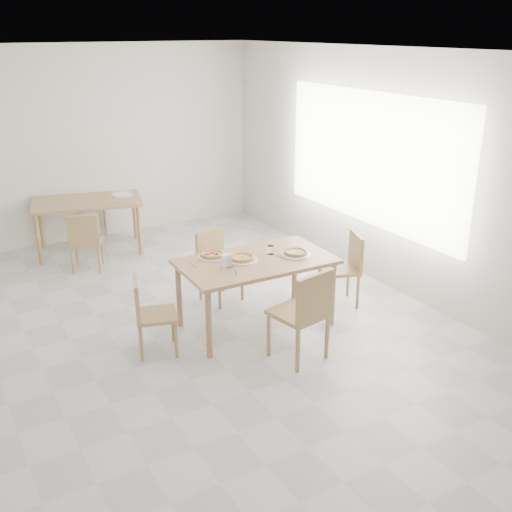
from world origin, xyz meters
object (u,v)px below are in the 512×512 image
chair_south (305,309)px  pizza_margherita (242,258)px  chair_west (148,311)px  pizza_pepperoni (212,254)px  napkin_holder (226,261)px  main_table (256,267)px  tumbler_a (228,262)px  chair_north (216,260)px  chair_back_s (85,238)px  plate_mushroom (296,254)px  second_table (87,206)px  chair_back_n (85,201)px  chair_east (346,264)px  plate_pepperoni (212,257)px  tumbler_b (271,250)px  plate_empty (122,195)px  pizza_mushroom (296,252)px  plate_margherita (242,260)px

chair_south → pizza_margherita: bearing=-91.0°
chair_west → pizza_pepperoni: pizza_pepperoni is taller
napkin_holder → chair_south: bearing=-80.4°
main_table → tumbler_a: size_ratio=14.33×
chair_north → chair_back_s: (-1.09, 1.59, -0.01)m
plate_mushroom → second_table: bearing=111.9°
tumbler_a → chair_back_n: bearing=95.2°
chair_east → plate_pepperoni: size_ratio=2.81×
plate_mushroom → chair_back_s: bearing=121.8°
chair_south → napkin_holder: bearing=-76.1°
tumbler_b → plate_empty: size_ratio=0.31×
chair_east → plate_empty: chair_east is taller
chair_north → chair_west: bearing=-158.7°
chair_back_s → plate_empty: (0.77, 0.74, 0.30)m
napkin_holder → second_table: napkin_holder is taller
chair_east → pizza_mushroom: chair_east is taller
plate_margherita → plate_empty: same height
tumbler_b → plate_empty: (-0.58, 3.08, -0.04)m
chair_east → pizza_pepperoni: 1.59m
pizza_pepperoni → napkin_holder: (-0.00, -0.32, 0.03)m
chair_south → plate_pepperoni: 1.24m
chair_north → chair_east: bearing=-49.3°
second_table → chair_back_n: (0.18, 0.81, -0.15)m
pizza_mushroom → tumbler_b: bearing=140.9°
chair_north → plate_margherita: bearing=-110.3°
main_table → tumbler_a: 0.37m
tumbler_b → second_table: (-1.10, 3.08, -0.13)m
plate_margherita → plate_pepperoni: same height
pizza_margherita → pizza_mushroom: bearing=-14.8°
plate_pepperoni → main_table: bearing=-39.1°
main_table → pizza_margherita: (-0.14, 0.05, 0.11)m
pizza_mushroom → tumbler_a: size_ratio=2.82×
plate_empty → napkin_holder: bearing=-89.9°
pizza_pepperoni → tumbler_b: 0.62m
second_table → pizza_mushroom: bearing=-53.7°
chair_back_n → plate_empty: (0.34, -0.80, 0.24)m
pizza_mushroom → main_table: bearing=167.1°
plate_pepperoni → second_table: (-0.52, 2.85, -0.09)m
plate_empty → tumbler_b: bearing=-79.3°
chair_south → chair_west: bearing=-47.3°
chair_west → napkin_holder: size_ratio=5.63×
main_table → second_table: 3.27m
chair_back_n → chair_east: bearing=-68.6°
chair_back_s → chair_back_n: 1.60m
chair_back_s → chair_back_n: chair_back_n is taller
chair_west → chair_back_s: 2.39m
main_table → tumbler_b: tumbler_b is taller
second_table → plate_empty: (0.51, 0.01, 0.09)m
napkin_holder → chair_back_s: (-0.77, 2.44, -0.36)m
plate_margherita → chair_back_n: chair_back_n is taller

